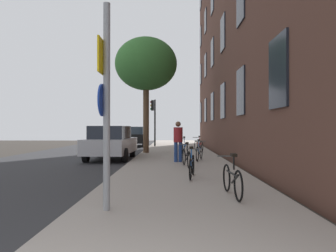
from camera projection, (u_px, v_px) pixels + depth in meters
ground_plane at (112, 157)px, 16.53m from camera, size 41.80×41.80×0.00m
road_asphalt at (73, 157)px, 16.56m from camera, size 7.00×38.00×0.01m
sidewalk at (178, 156)px, 16.48m from camera, size 4.20×38.00×0.12m
sign_post at (105, 98)px, 5.39m from camera, size 0.16×0.60×3.60m
traffic_light at (154, 114)px, 23.92m from camera, size 0.43×0.24×3.60m
tree_near at (146, 65)px, 17.81m from camera, size 3.55×3.55×6.61m
bicycle_0 at (232, 179)px, 6.46m from camera, size 0.42×1.59×0.90m
bicycle_1 at (192, 165)px, 8.87m from camera, size 0.42×1.58×0.90m
bicycle_2 at (186, 157)px, 11.27m from camera, size 0.42×1.70×0.91m
bicycle_3 at (199, 152)px, 13.66m from camera, size 0.55×1.58×0.93m
bicycle_4 at (184, 148)px, 16.07m from camera, size 0.51×1.64×0.98m
bicycle_5 at (199, 146)px, 18.46m from camera, size 0.53×1.58×0.95m
pedestrian_0 at (178, 139)px, 12.97m from camera, size 0.49×0.49×1.69m
car_0 at (111, 142)px, 15.01m from camera, size 2.07×4.18×1.62m
car_1 at (135, 136)px, 25.84m from camera, size 1.89×4.43×1.62m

